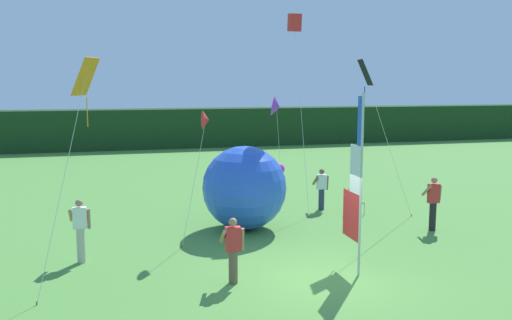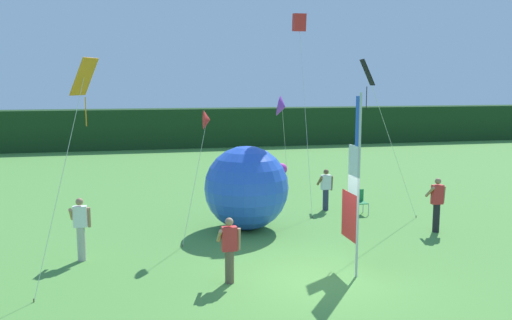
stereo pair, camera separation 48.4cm
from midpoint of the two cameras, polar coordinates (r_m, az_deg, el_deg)
name	(u,v)px [view 2 (the right image)]	position (r m, az deg, el deg)	size (l,w,h in m)	color
ground_plane	(317,279)	(13.64, 7.51, -12.48)	(120.00, 120.00, 0.00)	#518E3D
distant_treeline	(191,128)	(41.05, -6.61, 3.43)	(80.00, 2.40, 2.91)	#193819
banner_flag	(354,188)	(13.63, 11.35, -2.97)	(0.06, 1.03, 4.58)	#B7B7BC
person_near_banner	(326,188)	(20.53, 8.11, -3.02)	(0.55, 0.48, 1.58)	#2D334C
person_mid_field	(81,227)	(15.26, -17.30, -6.86)	(0.55, 0.48, 1.74)	#B7B2A3
person_far_left	(229,248)	(13.03, -1.78, -9.39)	(0.55, 0.48, 1.62)	brown
person_far_right	(437,203)	(18.38, 19.41, -4.37)	(0.55, 0.48, 1.78)	black
inflatable_balloon	(246,188)	(17.62, -0.23, -2.96)	(2.84, 2.77, 2.77)	blue
folding_chair	(359,200)	(20.25, 11.56, -4.21)	(0.51, 0.51, 0.89)	#BCBCC1
kite_orange_diamond_0	(83,84)	(13.48, -16.96, 7.75)	(1.52, 1.90, 5.40)	brown
kite_red_delta_1	(207,120)	(16.21, -4.41, 4.22)	(0.99, 0.96, 3.99)	brown
kite_red_box_2	(299,23)	(20.74, 5.32, 14.29)	(0.46, 2.16, 7.40)	brown
kite_purple_delta_3	(282,107)	(22.76, 3.40, 5.70)	(1.17, 2.13, 4.28)	brown
kite_black_diamond_4	(370,80)	(17.02, 12.81, 8.26)	(3.08, 2.02, 5.52)	brown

